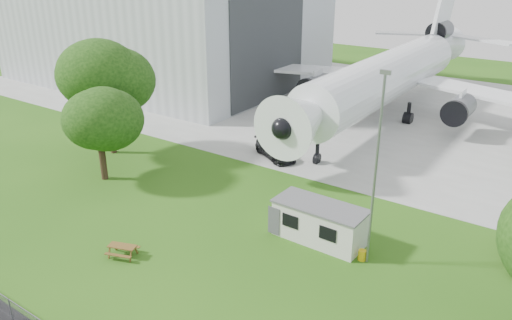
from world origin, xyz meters
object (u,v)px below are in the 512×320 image
Objects in this scene: hangar at (163,15)px; airliner at (391,73)px; picnic_west at (123,256)px; site_cabin at (320,223)px.

hangar reaches higher than airliner.
hangar is at bearing 111.33° from picnic_west.
site_cabin is (42.45, -29.20, -8.09)m from hangar.
airliner is 30.04m from site_cabin.
airliner is (35.97, -0.14, -4.14)m from hangar.
airliner is at bearing 102.57° from site_cabin.
picnic_west is (-2.84, -37.96, -5.27)m from airliner.
site_cabin is (6.48, -29.06, -3.96)m from airliner.
airliner is 38.43m from picnic_west.
hangar is 52.16m from site_cabin.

